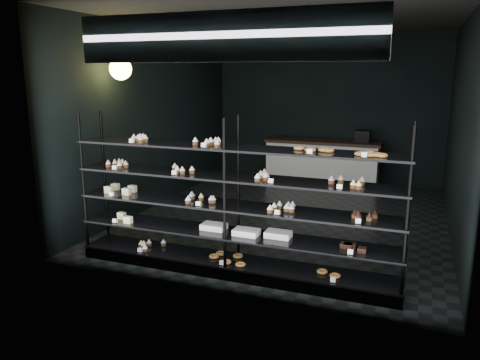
# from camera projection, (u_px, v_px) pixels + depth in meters

# --- Properties ---
(room) EXTENTS (5.01, 6.01, 3.20)m
(room) POSITION_uv_depth(u_px,v_px,m) (292.00, 123.00, 7.59)
(room) COLOR black
(room) RESTS_ON ground
(display_shelf) EXTENTS (4.00, 0.50, 1.91)m
(display_shelf) POSITION_uv_depth(u_px,v_px,m) (230.00, 223.00, 5.61)
(display_shelf) COLOR black
(display_shelf) RESTS_ON room
(signage) EXTENTS (3.30, 0.05, 0.50)m
(signage) POSITION_uv_depth(u_px,v_px,m) (219.00, 36.00, 4.67)
(signage) COLOR #0C1240
(signage) RESTS_ON room
(pendant_lamp) EXTENTS (0.32, 0.32, 0.89)m
(pendant_lamp) POSITION_uv_depth(u_px,v_px,m) (121.00, 69.00, 6.82)
(pendant_lamp) COLOR black
(pendant_lamp) RESTS_ON room
(service_counter) EXTENTS (2.44, 0.65, 1.23)m
(service_counter) POSITION_uv_depth(u_px,v_px,m) (323.00, 162.00, 10.10)
(service_counter) COLOR silver
(service_counter) RESTS_ON room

